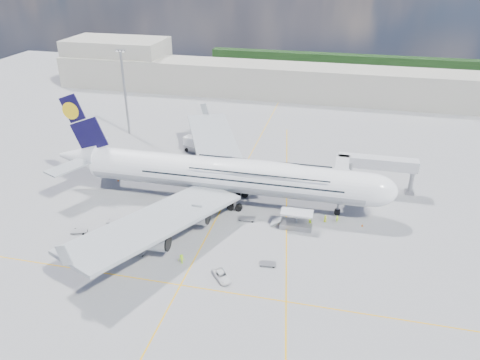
% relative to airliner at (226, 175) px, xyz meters
% --- Properties ---
extents(ground, '(300.00, 300.00, 0.00)m').
position_rel_airliner_xyz_m(ground, '(-0.26, -10.00, -6.87)').
color(ground, gray).
rests_on(ground, ground).
extents(taxi_line_main, '(0.25, 220.00, 0.01)m').
position_rel_airliner_xyz_m(taxi_line_main, '(-0.26, -10.00, -6.86)').
color(taxi_line_main, '#E7A40C').
rests_on(taxi_line_main, ground).
extents(taxi_line_cross, '(120.00, 0.25, 0.01)m').
position_rel_airliner_xyz_m(taxi_line_cross, '(-0.26, -30.00, -6.86)').
color(taxi_line_cross, '#E7A40C').
rests_on(taxi_line_cross, ground).
extents(taxi_line_diag, '(14.16, 99.06, 0.01)m').
position_rel_airliner_xyz_m(taxi_line_diag, '(13.74, -0.00, -6.86)').
color(taxi_line_diag, '#E7A40C').
rests_on(taxi_line_diag, ground).
extents(airliner, '(77.26, 79.15, 23.71)m').
position_rel_airliner_xyz_m(airliner, '(0.00, 0.00, 0.00)').
color(airliner, white).
rests_on(airliner, ground).
extents(jet_bridge, '(18.80, 12.10, 8.50)m').
position_rel_airliner_xyz_m(jet_bridge, '(29.55, 10.94, -0.02)').
color(jet_bridge, '#B7B7BC').
rests_on(jet_bridge, ground).
extents(cargo_loader, '(8.53, 3.20, 3.67)m').
position_rel_airliner_xyz_m(cargo_loader, '(16.56, -7.11, -5.62)').
color(cargo_loader, silver).
rests_on(cargo_loader, ground).
extents(light_mast, '(3.00, 0.70, 25.50)m').
position_rel_airliner_xyz_m(light_mast, '(-40.26, 35.00, 6.34)').
color(light_mast, gray).
rests_on(light_mast, ground).
extents(terminal, '(180.00, 16.00, 12.00)m').
position_rel_airliner_xyz_m(terminal, '(-0.26, 85.00, -0.87)').
color(terminal, '#B2AD9E').
rests_on(terminal, ground).
extents(hangar, '(40.00, 22.00, 18.00)m').
position_rel_airliner_xyz_m(hangar, '(-70.26, 90.00, 2.13)').
color(hangar, '#B2AD9E').
rests_on(hangar, ground).
extents(tree_line, '(160.00, 6.00, 8.00)m').
position_rel_airliner_xyz_m(tree_line, '(39.74, 130.00, -2.87)').
color(tree_line, '#193814').
rests_on(tree_line, ground).
extents(dolly_row_a, '(3.57, 2.64, 0.47)m').
position_rel_airliner_xyz_m(dolly_row_a, '(-25.79, -19.17, -6.51)').
color(dolly_row_a, gray).
rests_on(dolly_row_a, ground).
extents(dolly_row_b, '(2.73, 1.46, 1.73)m').
position_rel_airliner_xyz_m(dolly_row_b, '(-7.30, -10.81, -5.94)').
color(dolly_row_b, gray).
rests_on(dolly_row_b, ground).
extents(dolly_row_c, '(3.76, 2.54, 0.50)m').
position_rel_airliner_xyz_m(dolly_row_c, '(-11.47, -23.12, -6.48)').
color(dolly_row_c, gray).
rests_on(dolly_row_c, ground).
extents(dolly_back, '(2.95, 2.09, 0.39)m').
position_rel_airliner_xyz_m(dolly_back, '(-20.94, -14.08, -6.57)').
color(dolly_back, gray).
rests_on(dolly_back, ground).
extents(dolly_nose_far, '(3.04, 1.79, 0.43)m').
position_rel_airliner_xyz_m(dolly_nose_far, '(13.31, -21.07, -6.54)').
color(dolly_nose_far, gray).
rests_on(dolly_nose_far, ground).
extents(dolly_nose_near, '(3.47, 2.02, 0.49)m').
position_rel_airliner_xyz_m(dolly_nose_near, '(6.24, -6.67, -6.49)').
color(dolly_nose_near, gray).
rests_on(dolly_nose_near, ground).
extents(baggage_tug, '(2.98, 1.85, 1.73)m').
position_rel_airliner_xyz_m(baggage_tug, '(-8.27, -11.26, -6.11)').
color(baggage_tug, white).
rests_on(baggage_tug, ground).
extents(catering_truck_inner, '(5.98, 2.89, 3.44)m').
position_rel_airliner_xyz_m(catering_truck_inner, '(-10.57, 10.25, -5.25)').
color(catering_truck_inner, gray).
rests_on(catering_truck_inner, ground).
extents(catering_truck_outer, '(7.82, 4.70, 4.36)m').
position_rel_airliner_xyz_m(catering_truck_outer, '(-15.51, 25.74, -4.84)').
color(catering_truck_outer, gray).
rests_on(catering_truck_outer, ground).
extents(service_van, '(4.55, 4.89, 1.28)m').
position_rel_airliner_xyz_m(service_van, '(6.19, -26.76, -6.23)').
color(service_van, white).
rests_on(service_van, ground).
extents(crew_nose, '(0.67, 0.62, 1.53)m').
position_rel_airliner_xyz_m(crew_nose, '(24.83, -3.13, -6.10)').
color(crew_nose, '#C4FF1A').
rests_on(crew_nose, ground).
extents(crew_loader, '(1.07, 1.16, 1.91)m').
position_rel_airliner_xyz_m(crew_loader, '(19.41, -6.53, -5.91)').
color(crew_loader, '#B8E618').
rests_on(crew_loader, ground).
extents(crew_wing, '(0.68, 1.03, 1.62)m').
position_rel_airliner_xyz_m(crew_wing, '(-16.66, -20.53, -6.06)').
color(crew_wing, '#C6ED18').
rests_on(crew_wing, ground).
extents(crew_van, '(0.87, 0.93, 1.59)m').
position_rel_airliner_xyz_m(crew_van, '(22.39, -3.64, -6.07)').
color(crew_van, '#C9E017').
rests_on(crew_van, ground).
extents(crew_tug, '(1.39, 0.99, 1.95)m').
position_rel_airliner_xyz_m(crew_tug, '(-2.10, -24.17, -5.89)').
color(crew_tug, '#9CE017').
rests_on(crew_tug, ground).
extents(cone_nose, '(0.43, 0.43, 0.55)m').
position_rel_airliner_xyz_m(cone_nose, '(30.03, -3.61, -6.60)').
color(cone_nose, orange).
rests_on(cone_nose, ground).
extents(cone_wing_left_inner, '(0.41, 0.41, 0.52)m').
position_rel_airliner_xyz_m(cone_wing_left_inner, '(-7.31, 19.00, -6.62)').
color(cone_wing_left_inner, orange).
rests_on(cone_wing_left_inner, ground).
extents(cone_wing_left_outer, '(0.40, 0.40, 0.51)m').
position_rel_airliner_xyz_m(cone_wing_left_outer, '(-15.73, 18.14, -6.62)').
color(cone_wing_left_outer, orange).
rests_on(cone_wing_left_outer, ground).
extents(cone_wing_right_inner, '(0.47, 0.47, 0.60)m').
position_rel_airliner_xyz_m(cone_wing_right_inner, '(-12.60, -9.88, -6.58)').
color(cone_wing_right_inner, orange).
rests_on(cone_wing_right_inner, ground).
extents(cone_wing_right_outer, '(0.49, 0.49, 0.63)m').
position_rel_airliner_xyz_m(cone_wing_right_outer, '(-10.39, -17.96, -6.57)').
color(cone_wing_right_outer, orange).
rests_on(cone_wing_right_outer, ground).
extents(cone_tail, '(0.41, 0.41, 0.52)m').
position_rel_airliner_xyz_m(cone_tail, '(-28.71, 3.95, -6.62)').
color(cone_tail, orange).
rests_on(cone_tail, ground).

